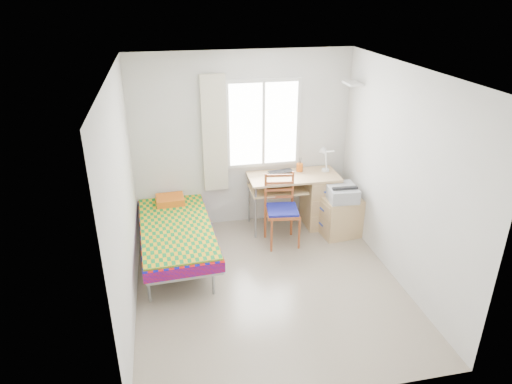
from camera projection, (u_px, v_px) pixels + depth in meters
floor at (269, 285)px, 5.65m from camera, size 3.50×3.50×0.00m
ceiling at (272, 71)px, 4.58m from camera, size 3.50×3.50×0.00m
wall_back at (243, 141)px, 6.68m from camera, size 3.20×0.00×3.20m
wall_left at (123, 202)px, 4.82m from camera, size 0.00×3.50×3.50m
wall_right at (401, 178)px, 5.41m from camera, size 0.00×3.50×3.50m
window at (263, 124)px, 6.61m from camera, size 1.10×0.04×1.30m
curtain at (215, 135)px, 6.47m from camera, size 0.35×0.05×1.70m
floating_shelf at (353, 83)px, 6.28m from camera, size 0.20×0.32×0.03m
bed at (176, 228)px, 6.10m from camera, size 1.03×2.04×0.86m
desk at (315, 197)px, 6.93m from camera, size 1.33×0.62×0.83m
chair at (282, 206)px, 6.39m from camera, size 0.49×0.49×1.02m
cabinet at (339, 216)px, 6.70m from camera, size 0.60×0.54×0.59m
printer at (342, 192)px, 6.51m from camera, size 0.43×0.49×0.20m
laptop at (282, 173)px, 6.75m from camera, size 0.40×0.29×0.03m
pen_cup at (300, 167)px, 6.84m from camera, size 0.12×0.12×0.12m
task_lamp at (325, 157)px, 6.64m from camera, size 0.24×0.33×0.44m
book at (280, 192)px, 6.75m from camera, size 0.19×0.26×0.02m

